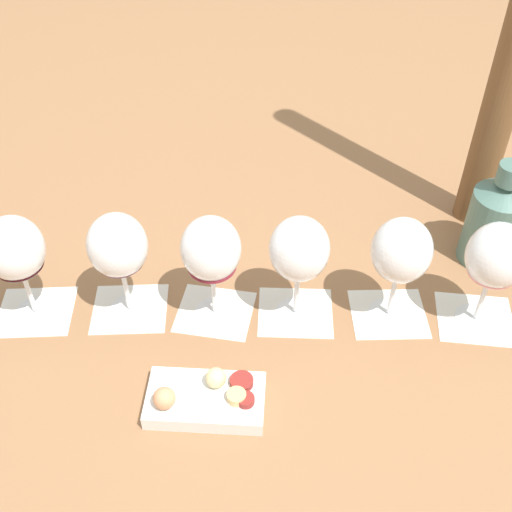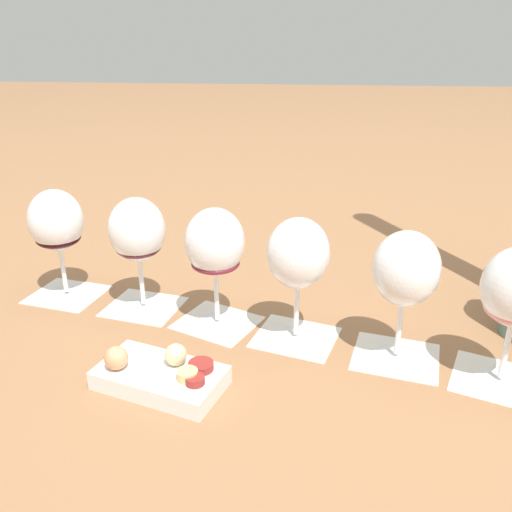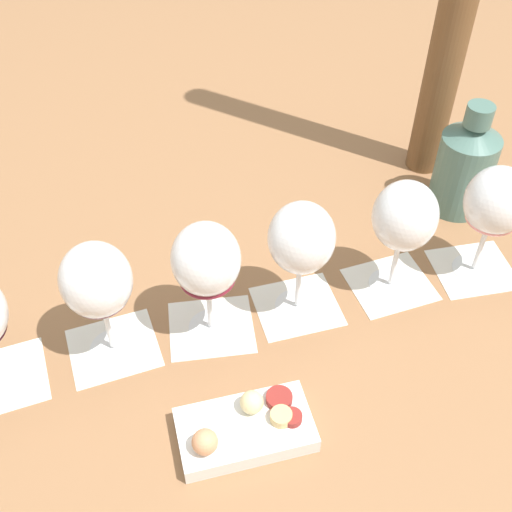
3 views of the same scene
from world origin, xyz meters
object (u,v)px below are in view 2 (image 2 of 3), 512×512
at_px(wine_glass_3, 215,246).
at_px(wine_glass_4, 137,234).
at_px(wine_glass_1, 405,274).
at_px(wine_glass_2, 298,258).
at_px(snack_dish, 160,375).
at_px(wine_glass_5, 56,225).

xyz_separation_m(wine_glass_3, wine_glass_4, (0.13, -0.04, -0.00)).
xyz_separation_m(wine_glass_1, wine_glass_3, (0.27, -0.07, 0.00)).
distance_m(wine_glass_2, snack_dish, 0.25).
xyz_separation_m(wine_glass_2, wine_glass_4, (0.26, -0.07, -0.00)).
bearing_deg(wine_glass_3, wine_glass_1, 165.43).
bearing_deg(wine_glass_5, snack_dish, 134.47).
distance_m(wine_glass_2, wine_glass_5, 0.42).
bearing_deg(wine_glass_2, wine_glass_1, 165.08).
bearing_deg(snack_dish, wine_glass_1, -162.48).
bearing_deg(wine_glass_3, wine_glass_5, -13.88).
xyz_separation_m(wine_glass_1, wine_glass_5, (0.55, -0.14, 0.00)).
height_order(wine_glass_1, wine_glass_2, same).
relative_size(wine_glass_1, wine_glass_3, 1.00).
bearing_deg(wine_glass_3, wine_glass_4, -16.64).
xyz_separation_m(wine_glass_1, wine_glass_2, (0.14, -0.04, 0.00)).
distance_m(wine_glass_2, wine_glass_4, 0.27).
bearing_deg(snack_dish, wine_glass_2, -141.14).
height_order(wine_glass_3, wine_glass_5, same).
xyz_separation_m(wine_glass_1, wine_glass_4, (0.40, -0.11, 0.00)).
bearing_deg(wine_glass_4, wine_glass_2, 164.56).
bearing_deg(wine_glass_3, snack_dish, 74.91).
relative_size(wine_glass_2, wine_glass_4, 1.00).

